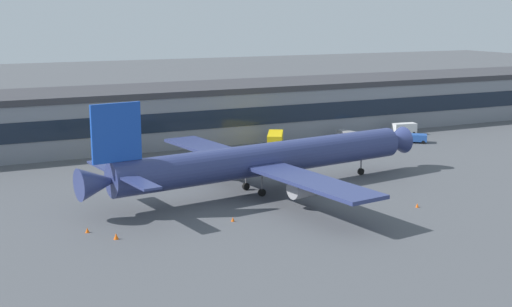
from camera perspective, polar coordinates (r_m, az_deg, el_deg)
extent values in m
plane|color=#4C4F54|center=(105.38, 6.94, -3.00)|extent=(600.00, 600.00, 0.00)
cube|color=gray|center=(147.89, -3.46, 3.30)|extent=(193.41, 19.74, 10.24)
cube|color=#38383D|center=(147.18, -3.49, 5.50)|extent=(197.27, 20.13, 1.20)
cube|color=#192333|center=(138.79, -1.91, 2.98)|extent=(189.54, 0.16, 3.69)
cylinder|color=navy|center=(102.95, 0.97, -0.44)|extent=(49.79, 11.58, 4.82)
cone|color=navy|center=(119.55, 11.38, 1.02)|extent=(4.92, 5.13, 4.58)
cone|color=navy|center=(90.94, -12.92, -2.36)|extent=(5.84, 5.02, 4.34)
cube|color=#1947B2|center=(90.63, -11.51, 1.70)|extent=(6.75, 1.42, 7.71)
cube|color=navy|center=(96.70, -12.30, -1.06)|extent=(3.57, 8.92, 0.30)
cube|color=navy|center=(87.15, -9.73, -2.34)|extent=(3.57, 8.92, 0.30)
cube|color=navy|center=(113.26, -3.77, 0.39)|extent=(9.01, 22.93, 0.50)
cube|color=navy|center=(91.28, 4.77, -2.36)|extent=(9.01, 22.93, 0.50)
cylinder|color=#99999E|center=(111.28, -2.45, -0.70)|extent=(4.30, 3.17, 2.65)
cylinder|color=#99999E|center=(94.85, 3.98, -2.89)|extent=(4.30, 3.17, 2.65)
cylinder|color=black|center=(115.41, 8.69, -1.48)|extent=(1.16, 0.65, 1.10)
cylinder|color=slate|center=(115.07, 8.71, -0.74)|extent=(0.24, 0.24, 2.52)
cylinder|color=black|center=(104.37, -0.84, -2.74)|extent=(1.16, 0.65, 1.10)
cylinder|color=slate|center=(104.00, -0.84, -1.93)|extent=(0.24, 0.24, 2.52)
cylinder|color=black|center=(100.87, 0.50, -3.25)|extent=(1.16, 0.65, 1.10)
cylinder|color=slate|center=(100.49, 0.50, -2.41)|extent=(0.24, 0.24, 2.52)
cube|color=white|center=(154.96, 12.19, 2.06)|extent=(5.47, 2.95, 2.20)
cube|color=black|center=(154.20, 11.74, 2.20)|extent=(2.10, 2.27, 0.55)
cylinder|color=black|center=(153.41, 11.76, 1.57)|extent=(0.74, 0.40, 0.70)
cylinder|color=black|center=(155.12, 11.41, 1.69)|extent=(0.74, 0.40, 0.70)
cylinder|color=black|center=(155.19, 12.94, 1.63)|extent=(0.74, 0.40, 0.70)
cylinder|color=black|center=(156.88, 12.58, 1.75)|extent=(0.74, 0.40, 0.70)
cube|color=yellow|center=(125.67, -10.41, -0.19)|extent=(3.45, 6.69, 1.60)
cube|color=black|center=(127.33, -10.44, 0.11)|extent=(2.32, 2.61, 0.40)
cylinder|color=black|center=(128.01, -10.83, -0.36)|extent=(0.46, 0.75, 0.70)
cylinder|color=black|center=(128.05, -10.03, -0.32)|extent=(0.46, 0.75, 0.70)
cylinder|color=black|center=(123.63, -10.78, -0.78)|extent=(0.46, 0.75, 0.70)
cylinder|color=black|center=(123.67, -9.95, -0.74)|extent=(0.46, 0.75, 0.70)
cube|color=yellow|center=(134.64, 1.60, 1.08)|extent=(6.61, 8.68, 3.00)
cube|color=black|center=(132.26, 1.56, 1.16)|extent=(3.70, 3.83, 0.75)
cylinder|color=black|center=(132.00, 2.09, 0.20)|extent=(0.61, 0.76, 0.70)
cylinder|color=black|center=(132.10, 1.00, 0.22)|extent=(0.61, 0.76, 0.70)
cylinder|color=black|center=(137.76, 2.18, 0.68)|extent=(0.61, 0.76, 0.70)
cylinder|color=black|center=(137.86, 1.13, 0.70)|extent=(0.61, 0.76, 0.70)
cube|color=#2651A5|center=(146.08, 13.04, 1.30)|extent=(5.38, 5.00, 1.40)
cube|color=black|center=(146.01, 12.53, 1.43)|extent=(2.80, 2.92, 0.35)
cylinder|color=black|center=(145.03, 12.37, 0.97)|extent=(0.74, 0.67, 0.70)
cylinder|color=black|center=(147.33, 12.37, 1.14)|extent=(0.74, 0.67, 0.70)
cylinder|color=black|center=(145.09, 13.70, 0.92)|extent=(0.74, 0.67, 0.70)
cylinder|color=black|center=(147.39, 13.68, 1.08)|extent=(0.74, 0.67, 0.70)
cube|color=gray|center=(147.07, 7.53, 1.58)|extent=(2.77, 4.70, 1.50)
cube|color=black|center=(146.18, 7.87, 1.63)|extent=(2.03, 1.87, 0.38)
cylinder|color=black|center=(146.74, 8.19, 1.25)|extent=(0.44, 0.75, 0.70)
cylinder|color=black|center=(145.53, 7.72, 1.17)|extent=(0.44, 0.75, 0.70)
cylinder|color=black|center=(148.86, 7.34, 1.42)|extent=(0.44, 0.75, 0.70)
cylinder|color=black|center=(147.68, 6.87, 1.35)|extent=(0.44, 0.75, 0.70)
cone|color=#F2590C|center=(88.99, -1.93, -5.47)|extent=(0.46, 0.46, 0.57)
cone|color=#F2590C|center=(97.79, 13.22, -4.20)|extent=(0.47, 0.47, 0.58)
cone|color=#F2590C|center=(83.79, -11.52, -6.74)|extent=(0.60, 0.60, 0.75)
cone|color=#F2590C|center=(87.01, -13.81, -6.19)|extent=(0.50, 0.50, 0.63)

